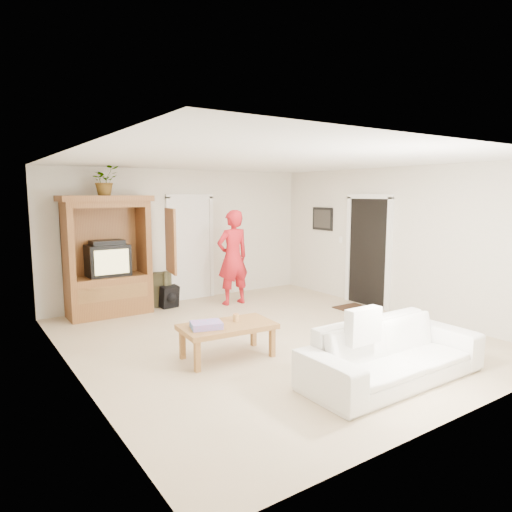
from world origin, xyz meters
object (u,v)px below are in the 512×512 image
at_px(man, 233,257).
at_px(coffee_table, 227,329).
at_px(armoire, 109,264).
at_px(sofa, 393,352).

relative_size(man, coffee_table, 1.45).
distance_m(armoire, coffee_table, 3.13).
xyz_separation_m(armoire, man, (2.20, -0.55, 0.00)).
distance_m(armoire, man, 2.27).
bearing_deg(armoire, man, -14.07).
height_order(man, sofa, man).
bearing_deg(man, armoire, -14.21).
height_order(armoire, man, armoire).
xyz_separation_m(man, coffee_table, (-1.59, -2.48, -0.52)).
relative_size(armoire, man, 1.15).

